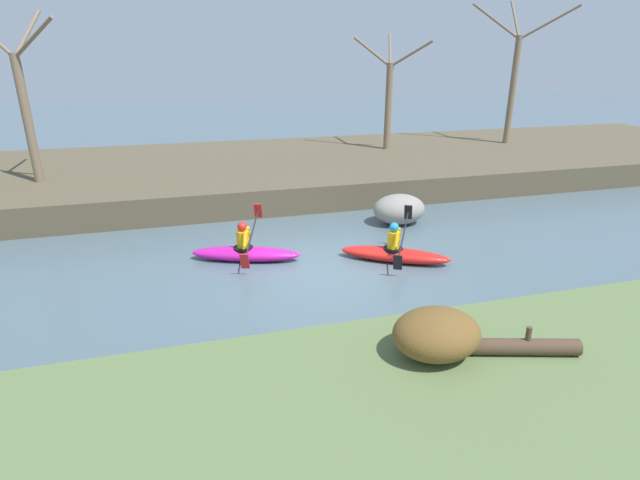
% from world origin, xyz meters
% --- Properties ---
extents(ground_plane, '(90.00, 90.00, 0.00)m').
position_xyz_m(ground_plane, '(0.00, 0.00, 0.00)').
color(ground_plane, '#4C606B').
extents(riverbank_near, '(44.00, 5.16, 0.82)m').
position_xyz_m(riverbank_near, '(0.00, -6.33, 0.41)').
color(riverbank_near, '#5B7042').
rests_on(riverbank_near, ground).
extents(riverbank_far, '(44.00, 9.42, 0.88)m').
position_xyz_m(riverbank_far, '(0.00, 9.01, 0.44)').
color(riverbank_far, brown).
rests_on(riverbank_far, ground).
extents(bare_tree_mid_upstream, '(2.93, 2.89, 5.26)m').
position_xyz_m(bare_tree_mid_upstream, '(-7.59, 7.49, 3.36)').
color(bare_tree_mid_upstream, '#7A664C').
rests_on(bare_tree_mid_upstream, riverbank_far).
extents(bare_tree_mid_downstream, '(2.64, 2.61, 4.70)m').
position_xyz_m(bare_tree_mid_downstream, '(5.64, 9.89, 3.10)').
color(bare_tree_mid_downstream, '#7A664C').
rests_on(bare_tree_mid_downstream, riverbank_far).
extents(bare_tree_downstream, '(3.41, 3.37, 6.17)m').
position_xyz_m(bare_tree_downstream, '(11.57, 9.77, 3.79)').
color(bare_tree_downstream, '#7A664C').
rests_on(bare_tree_downstream, riverbank_far).
extents(shrub_clump_nearest, '(1.28, 1.06, 0.69)m').
position_xyz_m(shrub_clump_nearest, '(0.19, -4.98, 1.17)').
color(shrub_clump_nearest, brown).
rests_on(shrub_clump_nearest, riverbank_near).
extents(kayaker_lead, '(2.62, 1.98, 1.20)m').
position_xyz_m(kayaker_lead, '(1.83, 0.07, 0.22)').
color(kayaker_lead, red).
rests_on(kayaker_lead, ground).
extents(kayaker_middle, '(2.75, 2.01, 1.20)m').
position_xyz_m(kayaker_middle, '(-1.72, 1.13, 0.22)').
color(kayaker_middle, '#C61999').
rests_on(kayaker_middle, ground).
extents(boulder_midstream, '(1.58, 1.24, 0.89)m').
position_xyz_m(boulder_midstream, '(3.09, 2.74, 0.45)').
color(boulder_midstream, gray).
rests_on(boulder_midstream, ground).
extents(driftwood_log, '(1.89, 0.76, 0.44)m').
position_xyz_m(driftwood_log, '(1.26, -5.26, 0.95)').
color(driftwood_log, '#4C3828').
rests_on(driftwood_log, riverbank_near).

